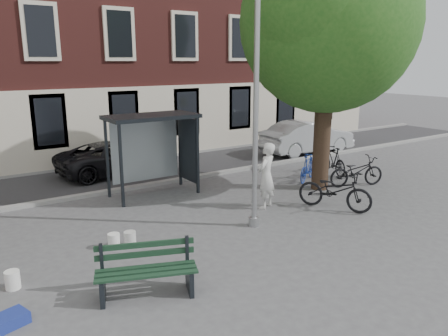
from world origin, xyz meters
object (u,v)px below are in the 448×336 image
object	(u,v)px
bus_shelter	(162,135)
bike_b	(308,168)
bike_a	(357,171)
notice_sign	(326,133)
lamppost	(256,121)
car_dark	(117,157)
painter	(266,176)
car_silver	(307,137)
bench	(146,273)
bike_c	(335,190)
bike_d	(333,160)

from	to	relation	value
bus_shelter	bike_b	xyz separation A→B (m)	(4.97, -1.66, -1.43)
bike_a	notice_sign	bearing A→B (deg)	1.91
lamppost	car_dark	distance (m)	7.77
bus_shelter	lamppost	bearing A→B (deg)	-81.57
bike_b	painter	bearing A→B (deg)	86.66
notice_sign	car_silver	bearing A→B (deg)	62.77
lamppost	car_dark	xyz separation A→B (m)	(-0.98, 7.40, -2.16)
bus_shelter	painter	bearing A→B (deg)	-59.98
bench	bike_a	xyz separation A→B (m)	(9.08, 2.66, 0.09)
bus_shelter	car_silver	world-z (taller)	bus_shelter
bike_c	car_dark	xyz separation A→B (m)	(-3.77, 7.65, 0.06)
bus_shelter	notice_sign	xyz separation A→B (m)	(6.52, -0.99, -0.40)
bike_a	bike_b	world-z (taller)	bike_a
bike_a	car_silver	xyz separation A→B (m)	(2.60, 5.05, 0.24)
bus_shelter	bike_d	world-z (taller)	bus_shelter
lamppost	bike_b	size ratio (longest dim) A/B	3.75
bike_b	car_dark	bearing A→B (deg)	18.84
car_silver	notice_sign	xyz separation A→B (m)	(-1.96, -2.93, 0.75)
bike_d	car_dark	world-z (taller)	car_dark
painter	car_dark	xyz separation A→B (m)	(-2.18, 6.43, -0.35)
bench	car_dark	xyz separation A→B (m)	(2.83, 9.06, 0.19)
lamppost	bus_shelter	world-z (taller)	lamppost
lamppost	car_silver	distance (m)	10.13
bike_a	notice_sign	distance (m)	2.42
bike_a	bike_c	bearing A→B (deg)	135.61
painter	bike_a	distance (m)	4.10
bench	bus_shelter	bearing A→B (deg)	81.88
bench	notice_sign	bearing A→B (deg)	47.07
painter	notice_sign	size ratio (longest dim) A/B	0.95
bike_b	notice_sign	world-z (taller)	notice_sign
bike_a	bike_b	xyz separation A→B (m)	(-0.91, 1.45, -0.04)
painter	car_dark	distance (m)	6.80
bike_b	bike_c	world-z (taller)	bike_c
bench	bike_c	bearing A→B (deg)	32.92
bike_a	bike_d	distance (m)	1.69
car_silver	painter	bearing A→B (deg)	130.13
bench	lamppost	bearing A→B (deg)	44.40
lamppost	bike_d	world-z (taller)	lamppost
car_dark	notice_sign	distance (m)	8.17
bike_b	car_silver	distance (m)	5.04
painter	car_silver	xyz separation A→B (m)	(6.67, 5.07, -0.22)
painter	car_dark	size ratio (longest dim) A/B	0.43
bench	bike_a	size ratio (longest dim) A/B	0.97
bike_b	car_dark	xyz separation A→B (m)	(-5.34, 4.95, 0.14)
bike_b	car_dark	distance (m)	7.29
bus_shelter	car_silver	size ratio (longest dim) A/B	0.61
bike_d	bus_shelter	bearing A→B (deg)	4.79
car_dark	bike_b	bearing A→B (deg)	-138.23
bench	bike_c	world-z (taller)	bike_c
lamppost	car_silver	xyz separation A→B (m)	(7.87, 6.05, -2.02)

